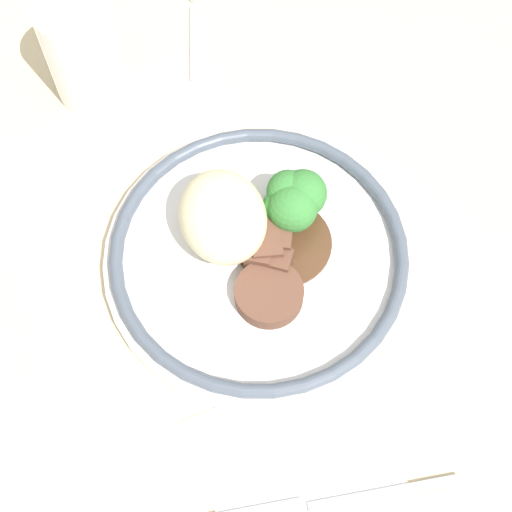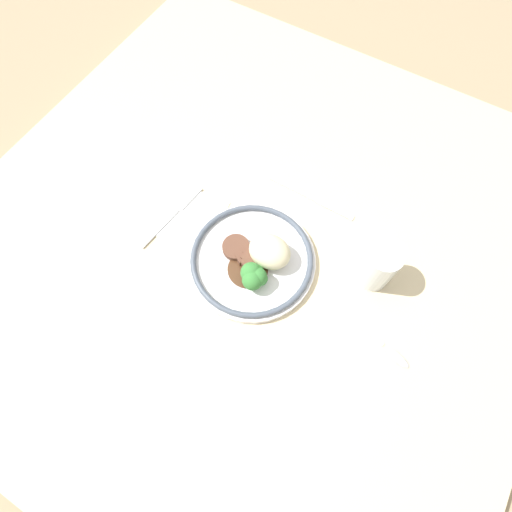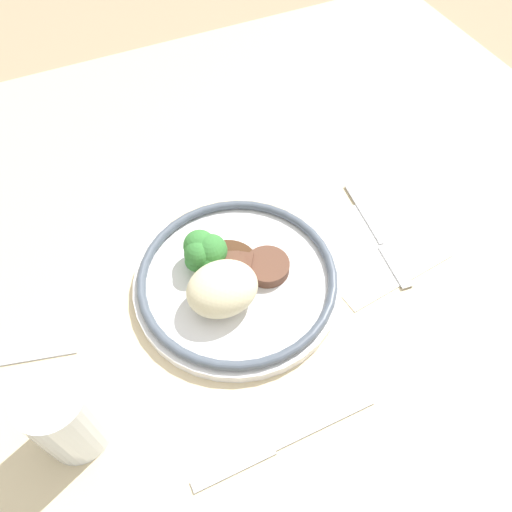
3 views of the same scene
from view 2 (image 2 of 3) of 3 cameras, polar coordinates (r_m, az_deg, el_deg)
name	(u,v)px [view 2 (image 2 of 3)]	position (r m, az deg, el deg)	size (l,w,h in m)	color
ground_plane	(253,245)	(0.92, -0.45, 1.61)	(8.00, 8.00, 0.00)	#998466
dining_table	(253,240)	(0.90, -0.46, 2.26)	(1.26, 1.29, 0.05)	beige
napkin	(183,215)	(0.92, -10.43, 5.81)	(0.18, 0.16, 0.00)	white
plate	(254,260)	(0.83, -0.27, -0.59)	(0.27, 0.27, 0.07)	white
juice_glass	(378,267)	(0.83, 16.99, -1.49)	(0.07, 0.07, 0.11)	#F4AD19
fork	(178,210)	(0.92, -11.12, 6.40)	(0.03, 0.19, 0.00)	#ADADB2
knife	(314,199)	(0.93, 8.24, 8.04)	(0.22, 0.01, 0.00)	#ADADB2
spoon	(389,350)	(0.84, 18.41, -12.58)	(0.16, 0.05, 0.01)	#ADADB2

